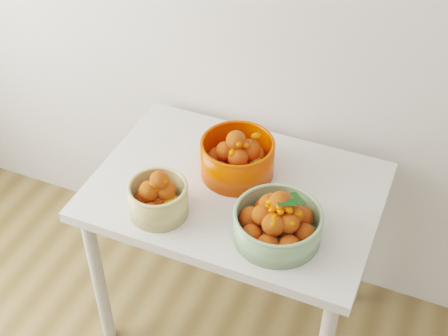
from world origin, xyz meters
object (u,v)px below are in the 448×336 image
Objects in this scene: bowl_orange at (237,157)px; bowl_green at (278,222)px; bowl_cream at (158,198)px; table at (235,207)px.

bowl_green is at bearing -45.36° from bowl_orange.
bowl_orange is at bearing 134.64° from bowl_green.
bowl_cream is at bearing -173.08° from bowl_green.
table is at bearing -71.58° from bowl_orange.
table is 0.31m from bowl_green.
bowl_green reaches higher than table.
table is 0.33m from bowl_cream.
bowl_cream reaches higher than table.
bowl_orange is (-0.02, 0.07, 0.17)m from table.
bowl_cream is at bearing -132.13° from table.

